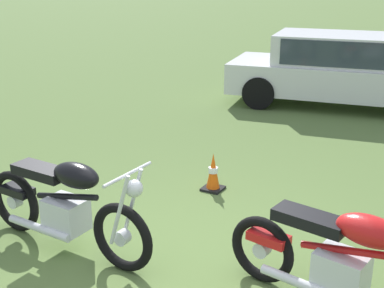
# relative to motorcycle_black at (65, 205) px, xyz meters

# --- Properties ---
(ground_plane) EXTENTS (120.00, 120.00, 0.00)m
(ground_plane) POSITION_rel_motorcycle_black_xyz_m (1.21, 0.16, -0.48)
(ground_plane) COLOR #567038
(motorcycle_black) EXTENTS (2.12, 0.64, 1.02)m
(motorcycle_black) POSITION_rel_motorcycle_black_xyz_m (0.00, 0.00, 0.00)
(motorcycle_black) COLOR black
(motorcycle_black) RESTS_ON ground
(motorcycle_red) EXTENTS (2.03, 0.66, 1.02)m
(motorcycle_red) POSITION_rel_motorcycle_black_xyz_m (2.60, 0.32, -0.01)
(motorcycle_red) COLOR black
(motorcycle_red) RESTS_ON ground
(car_white) EXTENTS (4.81, 2.50, 1.43)m
(car_white) POSITION_rel_motorcycle_black_xyz_m (0.93, 7.01, 0.31)
(car_white) COLOR silver
(car_white) RESTS_ON ground
(traffic_cone) EXTENTS (0.25, 0.25, 0.48)m
(traffic_cone) POSITION_rel_motorcycle_black_xyz_m (0.59, 2.00, -0.26)
(traffic_cone) COLOR #EA590F
(traffic_cone) RESTS_ON ground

